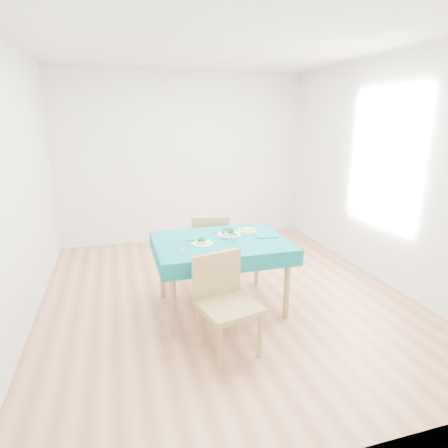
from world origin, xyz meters
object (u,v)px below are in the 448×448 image
object	(u,v)px
side_plate	(247,230)
chair_near	(229,290)
bowl_far	(229,232)
table	(221,274)
chair_far	(209,236)
bowl_near	(203,241)

from	to	relation	value
side_plate	chair_near	bearing A→B (deg)	-116.97
bowl_far	side_plate	size ratio (longest dim) A/B	1.12
table	chair_far	size ratio (longest dim) A/B	1.22
table	side_plate	xyz separation A→B (m)	(0.37, 0.24, 0.38)
table	side_plate	world-z (taller)	side_plate
table	chair_near	bearing A→B (deg)	-101.04
chair_far	bowl_near	distance (m)	0.95
bowl_near	bowl_far	world-z (taller)	bowl_far
chair_far	bowl_far	world-z (taller)	chair_far
bowl_far	side_plate	world-z (taller)	bowl_far
bowl_near	chair_near	bearing A→B (deg)	-85.81
chair_far	chair_near	bearing A→B (deg)	90.68
chair_far	side_plate	bearing A→B (deg)	126.72
chair_near	chair_far	xyz separation A→B (m)	(0.23, 1.60, -0.02)
chair_near	side_plate	size ratio (longest dim) A/B	5.18
table	bowl_near	distance (m)	0.47
chair_near	bowl_near	world-z (taller)	chair_near
chair_near	chair_far	world-z (taller)	chair_near
table	chair_near	size ratio (longest dim) A/B	1.17
bowl_near	bowl_far	size ratio (longest dim) A/B	0.83
chair_far	bowl_near	size ratio (longest dim) A/B	5.33
bowl_far	side_plate	xyz separation A→B (m)	(0.24, 0.10, -0.03)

